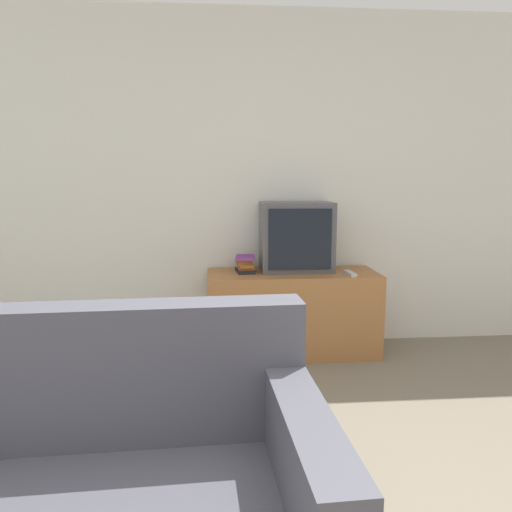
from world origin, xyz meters
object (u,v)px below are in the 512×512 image
Objects in this scene: television at (296,237)px; book_stack at (245,264)px; remote_on_stand at (350,273)px; tv_stand at (292,313)px.

book_stack is (-0.39, -0.03, -0.20)m from television.
television is at bearing 150.53° from remote_on_stand.
television reaches higher than book_stack.
tv_stand is at bearing 162.19° from remote_on_stand.
book_stack reaches higher than tv_stand.
tv_stand is at bearing -8.10° from book_stack.
book_stack is at bearing 166.65° from remote_on_stand.
tv_stand is 6.97× the size of remote_on_stand.
television reaches higher than remote_on_stand.
book_stack is at bearing -176.11° from television.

